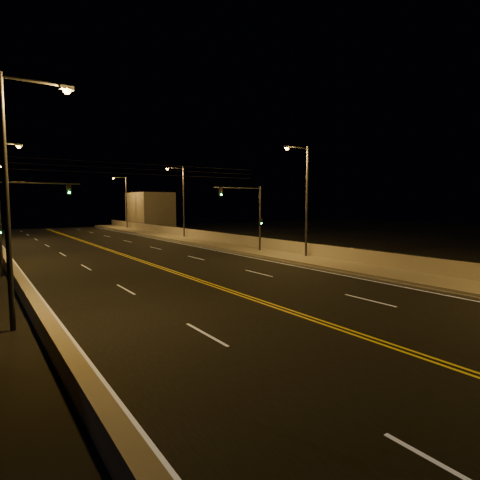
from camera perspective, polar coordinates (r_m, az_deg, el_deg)
road at (r=24.98m, az=-6.41°, el=-5.58°), size 18.00×120.00×0.02m
sidewalk at (r=31.35m, az=11.41°, el=-3.17°), size 3.60×120.00×0.30m
curb at (r=30.08m, az=8.89°, el=-3.63°), size 0.14×120.00×0.15m
parapet_wall at (r=32.45m, az=13.48°, el=-1.77°), size 0.30×120.00×1.00m
jersey_barrier at (r=22.30m, az=-28.25°, el=-6.53°), size 0.45×120.00×0.76m
distant_building_right at (r=76.83m, az=-12.70°, el=4.12°), size 6.00×10.00×6.61m
parapet_rail at (r=32.39m, az=13.50°, el=-0.84°), size 0.06×120.00×0.06m
lane_markings at (r=24.91m, az=-6.33°, el=-5.58°), size 17.32×116.00×0.00m
streetlight_1 at (r=33.47m, az=9.14°, el=6.35°), size 2.55×0.28×9.30m
streetlight_2 at (r=52.74m, az=-8.29°, el=5.95°), size 2.55×0.28×9.30m
streetlight_3 at (r=74.27m, az=-16.06°, el=5.60°), size 2.55×0.28×9.30m
streetlight_4 at (r=16.82m, az=-29.45°, el=6.84°), size 2.55×0.28×9.30m
traffic_signal_right at (r=36.68m, az=1.63°, el=4.07°), size 5.11×0.31×6.23m
traffic_signal_left at (r=29.97m, az=-29.18°, el=3.13°), size 5.11×0.31×6.23m
overhead_wires at (r=33.37m, az=-14.20°, el=9.76°), size 22.00×0.03×0.83m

